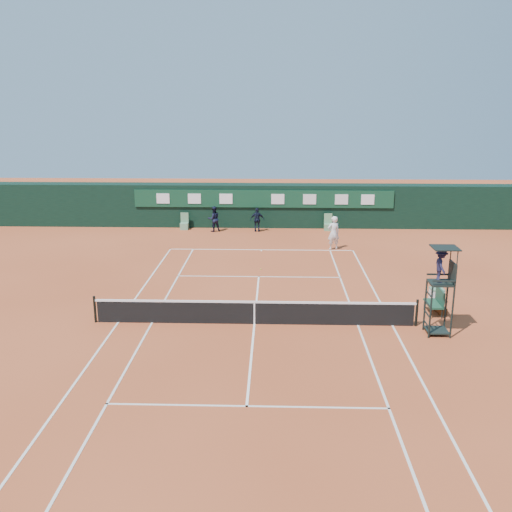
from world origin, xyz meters
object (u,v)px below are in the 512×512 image
(player_bench, at_px, (436,301))
(tennis_net, at_px, (254,312))
(player, at_px, (334,233))
(umpire_chair, at_px, (441,272))
(cooler, at_px, (436,295))

(player_bench, bearing_deg, tennis_net, -169.79)
(player_bench, relative_size, player, 0.59)
(umpire_chair, distance_m, cooler, 4.29)
(umpire_chair, relative_size, player, 1.68)
(tennis_net, height_order, player, player)
(tennis_net, bearing_deg, player_bench, 10.21)
(umpire_chair, distance_m, player, 13.27)
(umpire_chair, relative_size, player_bench, 2.85)
(cooler, bearing_deg, player_bench, -106.27)
(tennis_net, distance_m, player, 12.90)
(player, bearing_deg, umpire_chair, 84.07)
(tennis_net, height_order, umpire_chair, umpire_chair)
(umpire_chair, height_order, player, umpire_chair)
(cooler, bearing_deg, player, 111.33)
(tennis_net, height_order, cooler, tennis_net)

